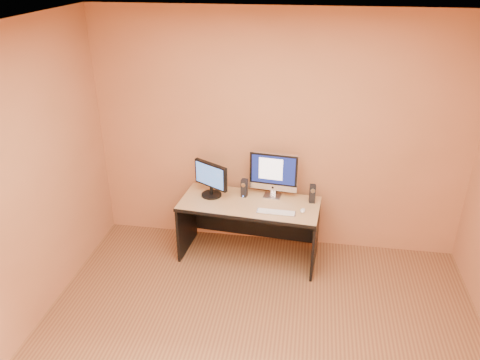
{
  "coord_description": "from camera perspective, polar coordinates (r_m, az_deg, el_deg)",
  "views": [
    {
      "loc": [
        0.34,
        -2.67,
        3.05
      ],
      "look_at": [
        -0.33,
        1.5,
        0.98
      ],
      "focal_mm": 35.0,
      "sensor_mm": 36.0,
      "label": 1
    }
  ],
  "objects": [
    {
      "name": "desk",
      "position": [
        5.09,
        1.11,
        -6.12
      ],
      "size": [
        1.5,
        0.75,
        0.67
      ],
      "primitive_type": null,
      "rotation": [
        0.0,
        0.0,
        -0.08
      ],
      "color": "tan",
      "rests_on": "ground"
    },
    {
      "name": "speaker_left",
      "position": [
        5.01,
        0.52,
        -0.97
      ],
      "size": [
        0.07,
        0.08,
        0.2
      ],
      "primitive_type": null,
      "rotation": [
        0.0,
        0.0,
        -0.18
      ],
      "color": "black",
      "rests_on": "desk"
    },
    {
      "name": "mouse",
      "position": [
        4.79,
        7.67,
        -3.7
      ],
      "size": [
        0.06,
        0.1,
        0.03
      ],
      "primitive_type": "ellipsoid",
      "rotation": [
        0.0,
        0.0,
        -0.12
      ],
      "color": "silver",
      "rests_on": "desk"
    },
    {
      "name": "second_monitor",
      "position": [
        4.99,
        -3.55,
        0.05
      ],
      "size": [
        0.49,
        0.41,
        0.38
      ],
      "primitive_type": null,
      "rotation": [
        0.0,
        0.0,
        -0.53
      ],
      "color": "black",
      "rests_on": "desk"
    },
    {
      "name": "speaker_right",
      "position": [
        4.95,
        8.81,
        -1.65
      ],
      "size": [
        0.07,
        0.07,
        0.2
      ],
      "primitive_type": null,
      "rotation": [
        0.0,
        0.0,
        0.08
      ],
      "color": "black",
      "rests_on": "desk"
    },
    {
      "name": "imac",
      "position": [
        4.95,
        4.05,
        0.58
      ],
      "size": [
        0.54,
        0.24,
        0.5
      ],
      "primitive_type": null,
      "rotation": [
        0.0,
        0.0,
        -0.1
      ],
      "color": "silver",
      "rests_on": "desk"
    },
    {
      "name": "ceiling",
      "position": [
        2.73,
        1.99,
        16.59
      ],
      "size": [
        4.0,
        4.0,
        0.0
      ],
      "primitive_type": "plane",
      "color": "white",
      "rests_on": "walls"
    },
    {
      "name": "cable_b",
      "position": [
        5.14,
        4.15,
        -1.47
      ],
      "size": [
        0.11,
        0.13,
        0.01
      ],
      "primitive_type": "cylinder",
      "rotation": [
        1.57,
        0.0,
        -0.68
      ],
      "color": "black",
      "rests_on": "desk"
    },
    {
      "name": "walls",
      "position": [
        3.21,
        1.63,
        -6.96
      ],
      "size": [
        4.0,
        4.0,
        2.6
      ],
      "primitive_type": null,
      "color": "#AC6B45",
      "rests_on": "ground"
    },
    {
      "name": "cable_a",
      "position": [
        5.14,
        4.51,
        -1.5
      ],
      "size": [
        0.04,
        0.2,
        0.01
      ],
      "primitive_type": "cylinder",
      "rotation": [
        1.57,
        0.0,
        0.16
      ],
      "color": "black",
      "rests_on": "desk"
    },
    {
      "name": "keyboard",
      "position": [
        4.74,
        4.43,
        -3.94
      ],
      "size": [
        0.4,
        0.12,
        0.02
      ],
      "primitive_type": "cube",
      "rotation": [
        0.0,
        0.0,
        -0.03
      ],
      "color": "#B7B8BC",
      "rests_on": "desk"
    }
  ]
}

